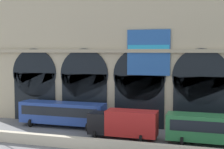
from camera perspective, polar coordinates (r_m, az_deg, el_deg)
The scene contains 6 objects.
ground_plane at distance 35.80m, azimuth 3.13°, elevation -11.23°, with size 200.00×200.00×0.00m, color slate.
quay_parapet_wall at distance 30.87m, azimuth 0.79°, elevation -12.72°, with size 90.00×0.70×1.08m, color beige.
station_building at distance 41.80m, azimuth 5.68°, elevation 5.63°, with size 45.35×5.35×21.78m.
bus_midwest at distance 40.76m, azimuth -8.86°, elevation -6.79°, with size 11.00×3.25×3.10m.
box_truck_center at distance 35.13m, azimuth 2.11°, elevation -8.66°, with size 7.50×2.91×3.12m.
bus_mideast at distance 34.02m, azimuth 19.14°, elevation -9.18°, with size 11.00×3.25×3.10m.
Camera 1 is at (8.20, -33.51, 9.54)m, focal length 51.17 mm.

